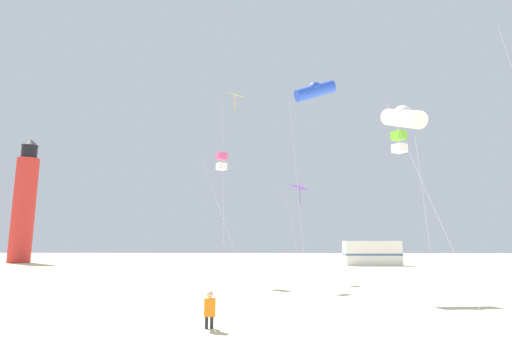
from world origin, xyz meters
name	(u,v)px	position (x,y,z in m)	size (l,w,h in m)	color
kite_flyer_standing	(210,309)	(-1.55, 6.42, 0.61)	(0.39, 0.54, 1.16)	orange
kite_tube_blue	(315,90)	(2.92, 16.07, 11.24)	(2.79, 2.29, 11.94)	silver
kite_diamond_gold	(234,104)	(-2.20, 20.86, 12.19)	(1.58, 1.58, 13.05)	silver
kite_tube_white	(403,117)	(5.65, 9.62, 7.55)	(3.10, 3.20, 8.26)	silver
kite_box_rainbow	(222,162)	(-2.94, 20.45, 7.97)	(2.93, 2.21, 8.56)	silver
kite_box_lime	(399,142)	(7.18, 14.97, 7.86)	(1.89, 1.89, 8.45)	silver
kite_diamond_violet	(299,190)	(2.36, 22.17, 6.22)	(1.73, 1.73, 6.64)	silver
lighthouse_distant	(24,203)	(-32.81, 47.45, 7.84)	(2.80, 2.80, 16.80)	red
rv_van_white	(372,253)	(12.12, 42.42, 1.39)	(6.48, 2.45, 2.80)	white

